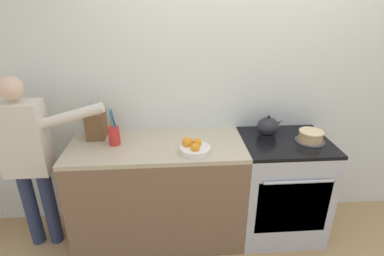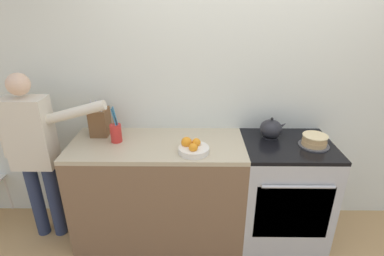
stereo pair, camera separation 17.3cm
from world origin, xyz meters
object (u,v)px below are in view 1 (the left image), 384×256
(utensil_crock, at_px, (114,135))
(person_baker, at_px, (28,153))
(stove_range, at_px, (280,187))
(knife_block, at_px, (96,125))
(layer_cake, at_px, (311,137))
(tea_kettle, at_px, (268,126))
(fruit_bowl, at_px, (194,148))

(utensil_crock, relative_size, person_baker, 0.21)
(stove_range, distance_m, knife_block, 1.70)
(stove_range, relative_size, knife_block, 2.82)
(knife_block, relative_size, person_baker, 0.22)
(layer_cake, bearing_deg, tea_kettle, 153.34)
(tea_kettle, distance_m, fruit_bowl, 0.72)
(tea_kettle, relative_size, person_baker, 0.15)
(stove_range, relative_size, person_baker, 0.61)
(person_baker, bearing_deg, fruit_bowl, -12.43)
(stove_range, distance_m, person_baker, 2.14)
(stove_range, bearing_deg, utensil_crock, 178.83)
(layer_cake, height_order, tea_kettle, tea_kettle)
(tea_kettle, distance_m, knife_block, 1.47)
(person_baker, bearing_deg, layer_cake, -7.06)
(stove_range, height_order, tea_kettle, tea_kettle)
(fruit_bowl, bearing_deg, knife_block, 157.90)
(layer_cake, bearing_deg, person_baker, 179.72)
(person_baker, bearing_deg, tea_kettle, -2.52)
(fruit_bowl, xyz_separation_m, person_baker, (-1.30, 0.13, -0.07))
(layer_cake, relative_size, utensil_crock, 0.76)
(person_baker, bearing_deg, stove_range, -6.15)
(tea_kettle, distance_m, utensil_crock, 1.30)
(utensil_crock, bearing_deg, tea_kettle, 4.16)
(stove_range, bearing_deg, knife_block, 173.76)
(stove_range, relative_size, tea_kettle, 4.07)
(layer_cake, distance_m, tea_kettle, 0.35)
(stove_range, xyz_separation_m, person_baker, (-2.09, -0.02, 0.43))
(knife_block, relative_size, fruit_bowl, 1.39)
(layer_cake, relative_size, tea_kettle, 1.06)
(stove_range, xyz_separation_m, utensil_crock, (-1.42, 0.03, 0.55))
(tea_kettle, height_order, knife_block, knife_block)
(person_baker, bearing_deg, knife_block, 14.63)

